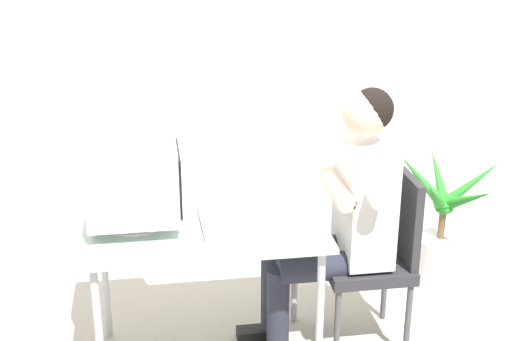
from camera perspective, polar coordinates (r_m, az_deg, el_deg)
wall_back at (r=4.47m, az=-2.03°, el=12.60°), size 8.00×0.10×3.00m
desk at (r=3.34m, az=-4.10°, el=-5.39°), size 1.10×0.68×0.74m
crt_monitor at (r=3.23m, az=-9.74°, el=-0.88°), size 0.41×0.37×0.40m
keyboard at (r=3.31m, az=-3.17°, el=-3.96°), size 0.15×0.40×0.03m
office_chair at (r=3.61m, az=9.73°, el=-6.26°), size 0.42×0.42×0.91m
person_seated at (r=3.46m, az=6.93°, el=-3.26°), size 0.72×0.57×1.34m
potted_plant at (r=4.29m, az=14.52°, el=-4.95°), size 0.59×0.68×0.82m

